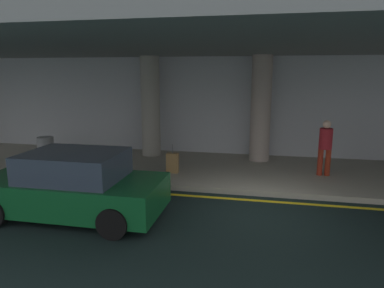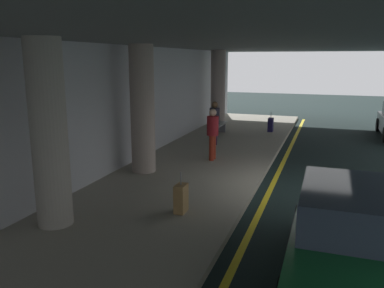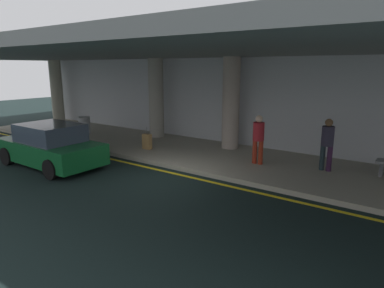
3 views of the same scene
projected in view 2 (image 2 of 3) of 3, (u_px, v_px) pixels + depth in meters
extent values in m
plane|color=black|center=(297.00, 192.00, 10.21)|extent=(60.00, 60.00, 0.00)
cube|color=gray|center=(185.00, 178.00, 11.19)|extent=(26.00, 4.20, 0.15)
cube|color=yellow|center=(270.00, 189.00, 10.43)|extent=(26.00, 0.14, 0.01)
cylinder|color=gray|center=(49.00, 135.00, 7.52)|extent=(0.69, 0.69, 3.65)
cylinder|color=gray|center=(142.00, 110.00, 11.21)|extent=(0.69, 0.69, 3.65)
cylinder|color=gray|center=(218.00, 89.00, 18.58)|extent=(0.69, 0.69, 3.65)
cube|color=slate|center=(203.00, 37.00, 10.21)|extent=(28.00, 13.20, 0.30)
cube|color=#AFB1B7|center=(113.00, 111.00, 11.53)|extent=(26.00, 0.30, 3.80)
cube|color=#0F4A23|center=(353.00, 250.00, 5.98)|extent=(4.10, 1.80, 0.70)
cube|color=#2D3847|center=(356.00, 207.00, 5.94)|extent=(2.10, 1.60, 0.60)
cylinder|color=black|center=(301.00, 222.00, 7.55)|extent=(0.64, 0.22, 0.64)
cylinder|color=black|center=(379.00, 125.00, 18.62)|extent=(0.64, 0.22, 0.64)
cylinder|color=maroon|center=(212.00, 148.00, 12.71)|extent=(0.16, 0.16, 0.82)
cylinder|color=maroon|center=(213.00, 147.00, 12.91)|extent=(0.16, 0.16, 0.82)
cylinder|color=maroon|center=(213.00, 126.00, 12.66)|extent=(0.38, 0.38, 0.62)
sphere|color=beige|center=(213.00, 113.00, 12.56)|extent=(0.24, 0.24, 0.24)
cylinder|color=#1A272C|center=(214.00, 135.00, 14.83)|extent=(0.16, 0.16, 0.82)
cylinder|color=#2C152F|center=(215.00, 134.00, 15.03)|extent=(0.16, 0.16, 0.82)
cylinder|color=#252232|center=(215.00, 116.00, 14.78)|extent=(0.38, 0.38, 0.62)
sphere|color=brown|center=(215.00, 105.00, 14.69)|extent=(0.24, 0.24, 0.24)
cube|color=#9C7644|center=(181.00, 198.00, 8.42)|extent=(0.36, 0.22, 0.62)
cylinder|color=slate|center=(181.00, 178.00, 8.33)|extent=(0.02, 0.02, 0.28)
cube|color=#1C1746|center=(271.00, 125.00, 17.81)|extent=(0.36, 0.22, 0.62)
cylinder|color=slate|center=(271.00, 115.00, 17.71)|extent=(0.02, 0.02, 0.28)
cube|color=slate|center=(218.00, 124.00, 17.07)|extent=(1.60, 0.50, 0.06)
cube|color=#4C4C51|center=(213.00, 132.00, 16.55)|extent=(0.10, 0.40, 0.42)
cube|color=#4C4C51|center=(221.00, 127.00, 17.70)|extent=(0.10, 0.40, 0.42)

